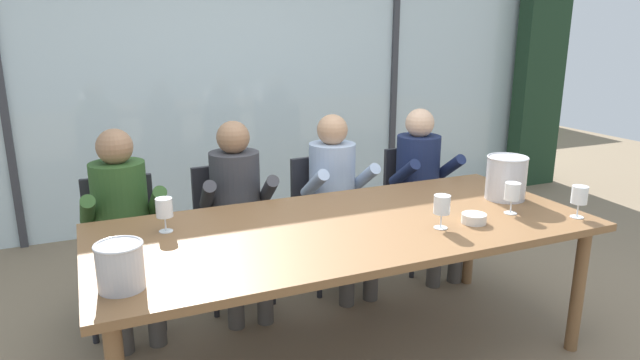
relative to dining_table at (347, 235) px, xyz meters
The scene contains 22 objects.
ground 1.22m from the dining_table, 90.00° to the left, with size 14.00×14.00×0.00m, color #847056.
window_glass_panel 2.58m from the dining_table, 90.00° to the left, with size 7.79×0.03×2.60m, color silver.
window_mullion_left 3.10m from the dining_table, 125.14° to the left, with size 0.06×0.06×2.60m, color #38383D.
window_mullion_right 3.10m from the dining_table, 54.86° to the left, with size 0.06×0.06×2.60m, color #38383D.
hillside_vineyard 6.69m from the dining_table, 90.00° to the left, with size 13.79×2.40×1.45m, color #568942.
curtain_heavy_drape 4.28m from the dining_table, 33.32° to the left, with size 0.56×0.20×2.60m, color #1E3823.
dining_table is the anchor object (origin of this frame).
chair_near_curtain 1.44m from the dining_table, 138.11° to the left, with size 0.46×0.46×0.88m.
chair_left_of_center 1.08m from the dining_table, 110.99° to the left, with size 0.46×0.46×0.88m.
chair_center 1.04m from the dining_table, 72.38° to the left, with size 0.47×0.47×0.88m.
chair_right_of_center 1.46m from the dining_table, 42.58° to the left, with size 0.44×0.44×0.88m.
person_olive_shirt 1.34m from the dining_table, 141.36° to the left, with size 0.48×0.62×1.20m.
person_charcoal_jacket 0.91m from the dining_table, 113.07° to the left, with size 0.49×0.63×1.20m.
person_pale_blue_shirt 0.90m from the dining_table, 67.90° to the left, with size 0.47×0.62×1.20m.
person_navy_polo 1.33m from the dining_table, 38.96° to the left, with size 0.46×0.61×1.20m.
ice_bucket_primary 1.19m from the dining_table, 164.53° to the right, with size 0.19×0.19×0.19m.
ice_bucket_secondary 1.08m from the dining_table, ahead, with size 0.24×0.24×0.26m.
tasting_bowl 0.67m from the dining_table, 22.27° to the right, with size 0.13×0.13×0.05m, color silver.
wine_glass_by_left_taster 1.26m from the dining_table, 18.73° to the right, with size 0.08×0.08×0.17m.
wine_glass_near_bucket 0.51m from the dining_table, 30.94° to the right, with size 0.08×0.08×0.17m.
wine_glass_center_pour 0.94m from the dining_table, 12.86° to the right, with size 0.08×0.08×0.17m.
wine_glass_by_right_taster 0.94m from the dining_table, 163.30° to the left, with size 0.08×0.08×0.17m.
Camera 1 is at (-1.22, -2.44, 1.75)m, focal length 31.08 mm.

